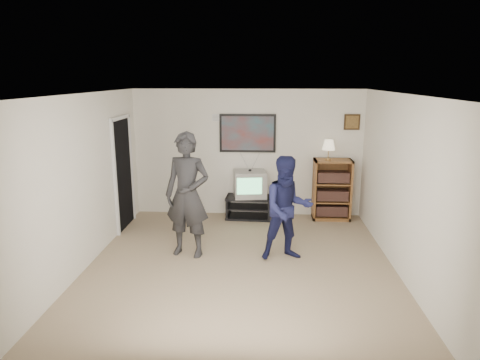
# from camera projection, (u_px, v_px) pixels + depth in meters

# --- Properties ---
(room_shell) EXTENTS (4.51, 5.00, 2.51)m
(room_shell) POSITION_uv_depth(u_px,v_px,m) (242.00, 178.00, 6.36)
(room_shell) COLOR #726348
(room_shell) RESTS_ON ground
(media_stand) EXTENTS (0.90, 0.53, 0.44)m
(media_stand) POSITION_uv_depth(u_px,v_px,m) (249.00, 207.00, 8.43)
(media_stand) COLOR black
(media_stand) RESTS_ON room_shell
(crt_television) EXTENTS (0.67, 0.59, 0.51)m
(crt_television) POSITION_uv_depth(u_px,v_px,m) (250.00, 184.00, 8.32)
(crt_television) COLOR #9F9E9A
(crt_television) RESTS_ON media_stand
(bookshelf) EXTENTS (0.72, 0.41, 1.18)m
(bookshelf) POSITION_uv_depth(u_px,v_px,m) (332.00, 189.00, 8.30)
(bookshelf) COLOR brown
(bookshelf) RESTS_ON room_shell
(table_lamp) EXTENTS (0.24, 0.24, 0.39)m
(table_lamp) POSITION_uv_depth(u_px,v_px,m) (329.00, 150.00, 8.08)
(table_lamp) COLOR beige
(table_lamp) RESTS_ON bookshelf
(person_tall) EXTENTS (0.79, 0.60, 1.93)m
(person_tall) POSITION_uv_depth(u_px,v_px,m) (187.00, 195.00, 6.52)
(person_tall) COLOR #242426
(person_tall) RESTS_ON room_shell
(person_short) EXTENTS (0.89, 0.76, 1.60)m
(person_short) POSITION_uv_depth(u_px,v_px,m) (287.00, 209.00, 6.41)
(person_short) COLOR #181A42
(person_short) RESTS_ON room_shell
(controller_left) EXTENTS (0.07, 0.13, 0.04)m
(controller_left) POSITION_uv_depth(u_px,v_px,m) (186.00, 172.00, 6.64)
(controller_left) COLOR white
(controller_left) RESTS_ON person_tall
(controller_right) EXTENTS (0.05, 0.13, 0.04)m
(controller_right) POSITION_uv_depth(u_px,v_px,m) (287.00, 188.00, 6.62)
(controller_right) COLOR white
(controller_right) RESTS_ON person_short
(poster) EXTENTS (1.10, 0.03, 0.75)m
(poster) POSITION_uv_depth(u_px,v_px,m) (248.00, 133.00, 8.34)
(poster) COLOR black
(poster) RESTS_ON room_shell
(air_vent) EXTENTS (0.28, 0.02, 0.14)m
(air_vent) POSITION_uv_depth(u_px,v_px,m) (219.00, 118.00, 8.30)
(air_vent) COLOR white
(air_vent) RESTS_ON room_shell
(small_picture) EXTENTS (0.30, 0.03, 0.30)m
(small_picture) POSITION_uv_depth(u_px,v_px,m) (352.00, 122.00, 8.17)
(small_picture) COLOR black
(small_picture) RESTS_ON room_shell
(doorway) EXTENTS (0.03, 0.85, 2.00)m
(doorway) POSITION_uv_depth(u_px,v_px,m) (123.00, 174.00, 7.77)
(doorway) COLOR black
(doorway) RESTS_ON room_shell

